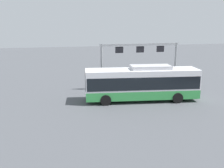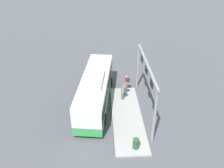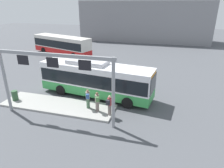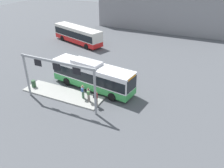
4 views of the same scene
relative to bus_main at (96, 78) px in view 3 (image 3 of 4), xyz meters
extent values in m
plane|color=#4C4F54|center=(0.01, 0.00, -1.81)|extent=(120.00, 120.00, 0.00)
cube|color=#9E9E99|center=(-2.46, -2.95, -1.73)|extent=(10.00, 2.80, 0.16)
cube|color=green|center=(0.01, 0.00, -1.04)|extent=(11.05, 3.86, 0.85)
cube|color=white|center=(0.01, 0.00, 0.34)|extent=(11.05, 3.86, 1.90)
cube|color=black|center=(0.01, 0.00, 0.14)|extent=(10.84, 3.87, 1.20)
cube|color=black|center=(5.39, -0.69, 0.24)|extent=(0.31, 2.11, 1.50)
cube|color=#B7B7BC|center=(-0.80, 0.10, 1.47)|extent=(3.98, 2.22, 0.36)
cube|color=orange|center=(5.32, -0.68, 1.09)|extent=(0.34, 1.75, 0.28)
cylinder|color=black|center=(3.74, 0.73, -1.31)|extent=(1.03, 0.43, 1.00)
cylinder|color=black|center=(3.43, -1.65, -1.31)|extent=(1.03, 0.43, 1.00)
cylinder|color=black|center=(-3.02, 1.60, -1.31)|extent=(1.03, 0.43, 1.00)
cylinder|color=black|center=(-3.33, -0.78, -1.31)|extent=(1.03, 0.43, 1.00)
cube|color=red|center=(-11.33, 14.11, -1.04)|extent=(11.50, 5.87, 0.85)
cube|color=silver|center=(-11.33, 14.11, 0.34)|extent=(11.50, 5.87, 1.90)
cube|color=black|center=(-11.33, 14.11, 0.14)|extent=(11.30, 5.84, 1.20)
cylinder|color=black|center=(-7.30, 14.06, -1.31)|extent=(1.04, 0.59, 1.00)
cylinder|color=black|center=(-8.05, 11.78, -1.31)|extent=(1.04, 0.59, 1.00)
cylinder|color=black|center=(-14.23, 16.32, -1.31)|extent=(1.04, 0.59, 1.00)
cylinder|color=black|center=(-14.97, 14.03, -1.31)|extent=(1.04, 0.59, 1.00)
cylinder|color=slate|center=(2.36, -3.35, -1.23)|extent=(0.34, 0.34, 0.85)
cylinder|color=maroon|center=(2.36, -3.35, -0.50)|extent=(0.42, 0.42, 0.60)
sphere|color=tan|center=(2.36, -3.35, -0.09)|extent=(0.22, 0.22, 0.22)
cube|color=#26262D|center=(2.29, -3.61, -0.47)|extent=(0.32, 0.25, 0.40)
cylinder|color=slate|center=(1.23, -3.07, -1.23)|extent=(0.38, 0.38, 0.85)
cylinder|color=gray|center=(1.23, -3.07, -0.50)|extent=(0.46, 0.46, 0.60)
sphere|color=brown|center=(1.23, -3.07, -0.09)|extent=(0.22, 0.22, 0.22)
cube|color=#4C8447|center=(1.35, -3.30, -0.47)|extent=(0.33, 0.29, 0.40)
cylinder|color=#476B4C|center=(0.31, -2.78, -1.23)|extent=(0.36, 0.36, 0.85)
cylinder|color=gray|center=(0.31, -2.78, -0.50)|extent=(0.44, 0.44, 0.60)
sphere|color=#9E755B|center=(0.31, -2.78, -0.09)|extent=(0.22, 0.22, 0.22)
cube|color=#335993|center=(0.40, -3.02, -0.47)|extent=(0.33, 0.27, 0.40)
cylinder|color=gray|center=(-5.84, -4.68, 0.79)|extent=(0.24, 0.24, 5.20)
cylinder|color=gray|center=(3.02, -4.68, 0.79)|extent=(0.24, 0.24, 5.20)
cube|color=gray|center=(-1.41, -4.68, 3.24)|extent=(9.26, 0.20, 0.24)
cube|color=black|center=(-3.84, -4.68, 2.69)|extent=(0.90, 0.08, 0.70)
cube|color=black|center=(-1.41, -4.68, 2.69)|extent=(0.90, 0.08, 0.70)
cube|color=black|center=(1.03, -4.68, 2.69)|extent=(0.90, 0.08, 0.70)
cube|color=gray|center=(0.29, 31.83, 2.59)|extent=(28.69, 8.00, 8.80)
cylinder|color=#2D5133|center=(-6.61, -3.21, -1.20)|extent=(0.52, 0.52, 0.90)
camera|label=1|loc=(8.41, 22.87, 5.60)|focal=41.30mm
camera|label=2|loc=(-19.91, -0.64, 12.19)|focal=37.26mm
camera|label=3|loc=(6.31, -16.63, 6.60)|focal=32.27mm
camera|label=4|loc=(12.73, -21.19, 12.15)|focal=36.13mm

